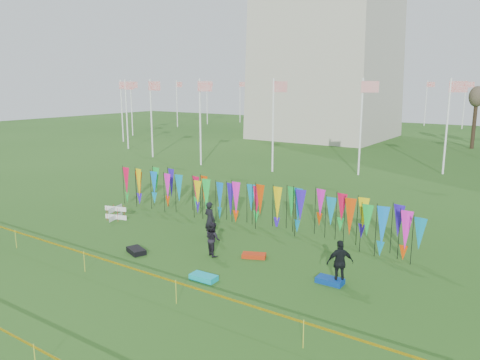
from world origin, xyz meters
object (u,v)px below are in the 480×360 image
Objects in this scene: person_right at (340,263)px; kite_bag_turquoise at (204,277)px; kite_bag_blue at (330,281)px; kite_bag_red at (254,256)px; box_kite at (116,213)px; person_mid at (213,239)px; person_left at (210,220)px; kite_bag_black at (136,251)px.

kite_bag_turquoise is at bearing -9.16° from person_right.
kite_bag_blue is at bearing 30.71° from kite_bag_turquoise.
kite_bag_blue is at bearing -9.16° from kite_bag_red.
person_mid reaches higher than box_kite.
person_mid is at bearing -154.72° from kite_bag_red.
person_left is 2.50m from person_mid.
kite_bag_black is (4.95, -3.11, -0.27)m from box_kite.
person_left is (6.36, 0.54, 0.54)m from box_kite.
box_kite is at bearing 18.02° from person_mid.
person_left is 1.71× the size of kite_bag_turquoise.
person_mid is at bearing -36.42° from person_right.
person_right is at bearing -4.35° from box_kite.
kite_bag_blue is at bearing -4.93° from box_kite.
kite_bag_black is (-4.40, 0.58, 0.01)m from kite_bag_turquoise.
person_left is at bearing 4.89° from box_kite.
kite_bag_black is at bearing 172.49° from kite_bag_turquoise.
person_mid is (1.65, -1.88, -0.15)m from person_left.
kite_bag_black is (-4.74, -2.57, 0.02)m from kite_bag_red.
person_left is 3.60m from kite_bag_red.
kite_bag_blue is at bearing -20.13° from person_right.
kite_bag_red is at bearing -127.22° from person_mid.
kite_bag_blue is at bearing 176.13° from person_left.
kite_bag_red is 1.04× the size of kite_bag_black.
person_mid is 1.48× the size of kite_bag_blue.
person_right is at bearing 18.97° from kite_bag_blue.
kite_bag_red is (-4.24, 0.52, -0.79)m from person_right.
kite_bag_blue is 0.99× the size of kite_bag_red.
kite_bag_black reaches higher than kite_bag_blue.
person_left is 1.84× the size of kite_bag_black.
kite_bag_blue is 8.86m from kite_bag_black.
kite_bag_black is (-8.97, -2.05, -0.77)m from person_right.
box_kite is 0.72× the size of kite_bag_turquoise.
box_kite is 0.74× the size of kite_bag_red.
kite_bag_black is at bearing 57.66° from person_mid.
person_mid reaches higher than kite_bag_black.
kite_bag_turquoise is 1.04× the size of kite_bag_blue.
kite_bag_blue reaches higher than kite_bag_red.
kite_bag_blue is 1.04× the size of kite_bag_black.
person_mid is at bearing 140.71° from person_left.
person_left is at bearing 125.17° from kite_bag_turquoise.
person_left is at bearing 166.64° from kite_bag_blue.
kite_bag_blue is at bearing 12.66° from kite_bag_black.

